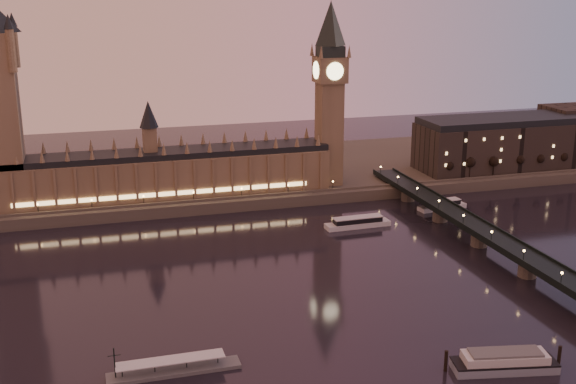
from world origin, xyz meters
name	(u,v)px	position (x,y,z in m)	size (l,w,h in m)	color
ground	(300,284)	(0.00, 0.00, 0.00)	(700.00, 700.00, 0.00)	black
far_embankment	(269,173)	(30.00, 165.00, 3.00)	(560.00, 130.00, 6.00)	#423D35
palace_of_westminster	(162,168)	(-40.12, 120.99, 21.71)	(180.00, 26.62, 52.00)	brown
big_ben	(330,82)	(53.99, 120.99, 63.95)	(17.68, 17.68, 104.00)	brown
westminster_bridge	(502,249)	(91.61, 0.00, 5.52)	(13.20, 260.00, 15.30)	black
city_block	(533,138)	(194.94, 130.93, 22.24)	(155.00, 45.00, 34.00)	black
bare_tree_0	(449,166)	(124.15, 109.00, 14.57)	(5.65, 5.65, 11.49)	black
bare_tree_1	(473,164)	(139.60, 109.00, 14.57)	(5.65, 5.65, 11.49)	black
bare_tree_2	(496,162)	(155.06, 109.00, 14.57)	(5.65, 5.65, 11.49)	black
bare_tree_3	(518,160)	(170.51, 109.00, 14.57)	(5.65, 5.65, 11.49)	black
bare_tree_4	(541,159)	(185.97, 109.00, 14.57)	(5.65, 5.65, 11.49)	black
bare_tree_5	(563,157)	(201.43, 109.00, 14.57)	(5.65, 5.65, 11.49)	black
cruise_boat_a	(358,222)	(48.21, 59.97, 2.33)	(33.26, 8.08, 5.29)	silver
cruise_boat_b	(442,205)	(102.81, 75.37, 2.21)	(27.85, 10.17, 5.02)	silver
moored_barge	(505,362)	(41.17, -82.53, 2.91)	(36.84, 15.32, 6.88)	gray
pontoon_pier	(173,369)	(-58.25, -55.40, 1.19)	(41.30, 6.88, 11.01)	#595B5E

